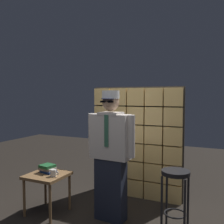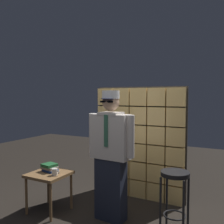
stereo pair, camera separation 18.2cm
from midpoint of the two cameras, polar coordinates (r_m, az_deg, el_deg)
The scene contains 6 objects.
glass_block_wall at distance 4.13m, azimuth 7.34°, elevation -7.00°, with size 1.52×0.10×1.82m.
standing_person at distance 3.37m, azimuth 1.29°, elevation -9.28°, with size 0.69×0.30×1.72m.
bar_stool at distance 3.23m, azimuth 15.67°, elevation -16.12°, with size 0.34×0.34×0.76m.
side_table at distance 3.78m, azimuth -12.67°, elevation -14.38°, with size 0.52×0.52×0.56m.
book_stack at distance 3.82m, azimuth -12.57°, elevation -12.15°, with size 0.26×0.20×0.11m.
coffee_mug at distance 3.62m, azimuth -11.39°, elevation -13.17°, with size 0.13×0.08×0.09m.
Camera 2 is at (1.51, -2.36, 1.65)m, focal length 40.43 mm.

